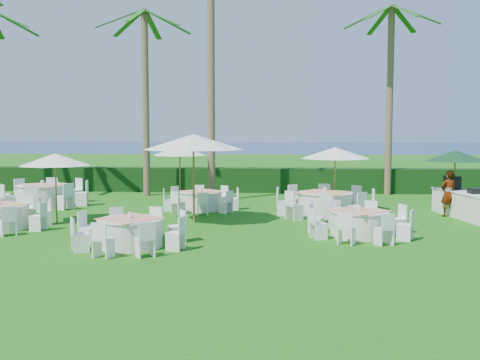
# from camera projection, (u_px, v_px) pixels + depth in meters

# --- Properties ---
(ground) EXTENTS (120.00, 120.00, 0.00)m
(ground) POSITION_uv_depth(u_px,v_px,m) (169.00, 238.00, 14.90)
(ground) COLOR #15580F
(ground) RESTS_ON ground
(hedge) EXTENTS (34.00, 1.00, 1.20)m
(hedge) POSITION_uv_depth(u_px,v_px,m) (218.00, 180.00, 26.77)
(hedge) COLOR black
(hedge) RESTS_ON ground
(ocean) EXTENTS (260.00, 260.00, 0.00)m
(ocean) POSITION_uv_depth(u_px,v_px,m) (265.00, 147.00, 116.24)
(ocean) COLOR #081F50
(ocean) RESTS_ON ground
(banquet_table_a) EXTENTS (2.98, 2.98, 0.91)m
(banquet_table_a) POSITION_uv_depth(u_px,v_px,m) (1.00, 216.00, 16.33)
(banquet_table_a) COLOR silver
(banquet_table_a) RESTS_ON ground
(banquet_table_b) EXTENTS (2.94, 2.94, 0.90)m
(banquet_table_b) POSITION_uv_depth(u_px,v_px,m) (131.00, 232.00, 13.75)
(banquet_table_b) COLOR silver
(banquet_table_b) RESTS_ON ground
(banquet_table_c) EXTENTS (2.86, 2.86, 0.90)m
(banquet_table_c) POSITION_uv_depth(u_px,v_px,m) (359.00, 223.00, 15.15)
(banquet_table_c) COLOR silver
(banquet_table_c) RESTS_ON ground
(banquet_table_d) EXTENTS (3.51, 3.51, 1.05)m
(banquet_table_d) POSITION_uv_depth(u_px,v_px,m) (43.00, 195.00, 21.38)
(banquet_table_d) COLOR silver
(banquet_table_d) RESTS_ON ground
(banquet_table_e) EXTENTS (2.87, 2.87, 0.88)m
(banquet_table_e) POSITION_uv_depth(u_px,v_px,m) (201.00, 200.00, 20.31)
(banquet_table_e) COLOR silver
(banquet_table_e) RESTS_ON ground
(banquet_table_f) EXTENTS (3.41, 3.41, 1.02)m
(banquet_table_f) POSITION_uv_depth(u_px,v_px,m) (325.00, 203.00, 18.87)
(banquet_table_f) COLOR silver
(banquet_table_f) RESTS_ON ground
(umbrella_a) EXTENTS (2.31, 2.31, 2.27)m
(umbrella_a) POSITION_uv_depth(u_px,v_px,m) (55.00, 160.00, 17.24)
(umbrella_a) COLOR brown
(umbrella_a) RESTS_ON ground
(umbrella_b) EXTENTS (3.26, 3.26, 2.89)m
(umbrella_b) POSITION_uv_depth(u_px,v_px,m) (193.00, 142.00, 17.20)
(umbrella_b) COLOR brown
(umbrella_b) RESTS_ON ground
(umbrella_c) EXTENTS (2.32, 2.32, 2.40)m
(umbrella_c) POSITION_uv_depth(u_px,v_px,m) (180.00, 151.00, 22.75)
(umbrella_c) COLOR brown
(umbrella_c) RESTS_ON ground
(umbrella_d) EXTENTS (2.54, 2.54, 2.41)m
(umbrella_d) POSITION_uv_depth(u_px,v_px,m) (335.00, 153.00, 19.62)
(umbrella_d) COLOR brown
(umbrella_d) RESTS_ON ground
(umbrella_green) EXTENTS (2.23, 2.23, 2.31)m
(umbrella_green) POSITION_uv_depth(u_px,v_px,m) (455.00, 156.00, 19.21)
(umbrella_green) COLOR brown
(umbrella_green) RESTS_ON ground
(buffet_table) EXTENTS (1.44, 3.97, 1.38)m
(buffet_table) POSITION_uv_depth(u_px,v_px,m) (467.00, 205.00, 18.32)
(buffet_table) COLOR silver
(buffet_table) RESTS_ON ground
(staff_person) EXTENTS (0.69, 0.56, 1.62)m
(staff_person) POSITION_uv_depth(u_px,v_px,m) (448.00, 194.00, 18.73)
(staff_person) COLOR gray
(staff_person) RESTS_ON ground
(palm_b) EXTENTS (4.10, 4.40, 8.59)m
(palm_b) POSITION_uv_depth(u_px,v_px,m) (146.00, 94.00, 24.73)
(palm_b) COLOR brown
(palm_b) RESTS_ON ground
(palm_c) EXTENTS (4.20, 4.39, 12.53)m
(palm_c) POSITION_uv_depth(u_px,v_px,m) (211.00, 42.00, 22.42)
(palm_c) COLOR brown
(palm_c) RESTS_ON ground
(palm_d) EXTENTS (4.37, 4.25, 8.87)m
(palm_d) POSITION_uv_depth(u_px,v_px,m) (390.00, 91.00, 25.10)
(palm_d) COLOR brown
(palm_d) RESTS_ON ground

